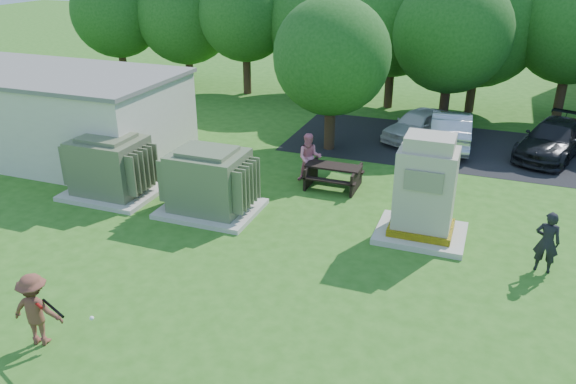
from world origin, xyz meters
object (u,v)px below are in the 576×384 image
at_px(person_at_picnic, 310,158).
at_px(car_white, 418,124).
at_px(car_silver_a, 451,128).
at_px(transformer_left, 110,167).
at_px(transformer_right, 209,183).
at_px(batter, 36,310).
at_px(person_by_generator, 547,242).
at_px(generator_cabinet, 425,194).
at_px(car_dark, 554,139).
at_px(picnic_table, 333,174).

bearing_deg(person_at_picnic, car_white, 47.29).
bearing_deg(car_silver_a, transformer_left, 37.53).
xyz_separation_m(transformer_left, transformer_right, (3.70, 0.00, 0.00)).
height_order(batter, car_silver_a, batter).
height_order(transformer_left, transformer_right, same).
relative_size(person_by_generator, person_at_picnic, 0.96).
distance_m(batter, person_at_picnic, 10.72).
bearing_deg(generator_cabinet, car_silver_a, 90.49).
xyz_separation_m(transformer_left, car_dark, (14.07, 9.31, -0.28)).
bearing_deg(batter, person_by_generator, -157.15).
height_order(batter, car_white, batter).
distance_m(transformer_left, car_silver_a, 13.64).
distance_m(transformer_right, car_silver_a, 11.18).
bearing_deg(person_at_picnic, car_silver_a, 36.00).
bearing_deg(transformer_left, picnic_table, 25.21).
xyz_separation_m(person_at_picnic, car_silver_a, (4.28, 5.71, -0.14)).
xyz_separation_m(picnic_table, batter, (-3.45, -10.17, 0.32)).
relative_size(generator_cabinet, car_dark, 0.64).
relative_size(picnic_table, car_white, 0.49).
height_order(person_by_generator, person_at_picnic, person_at_picnic).
relative_size(car_silver_a, car_dark, 0.94).
xyz_separation_m(transformer_right, person_by_generator, (9.71, -0.15, -0.13)).
distance_m(car_white, car_silver_a, 1.43).
bearing_deg(person_at_picnic, batter, -120.62).
height_order(picnic_table, car_dark, car_dark).
xyz_separation_m(generator_cabinet, car_dark, (3.89, 8.66, -0.65)).
xyz_separation_m(picnic_table, person_by_generator, (6.62, -3.34, 0.34)).
bearing_deg(transformer_right, generator_cabinet, 5.71).
bearing_deg(car_dark, car_silver_a, -158.33).
bearing_deg(person_at_picnic, picnic_table, -31.96).
xyz_separation_m(batter, person_by_generator, (10.07, 6.83, 0.01)).
bearing_deg(person_at_picnic, transformer_left, -166.56).
relative_size(car_white, car_dark, 0.81).
bearing_deg(person_at_picnic, transformer_right, -138.87).
distance_m(person_at_picnic, car_silver_a, 7.13).
height_order(transformer_left, car_white, transformer_left).
distance_m(transformer_right, person_at_picnic, 4.05).
distance_m(car_silver_a, car_dark, 3.96).
height_order(picnic_table, batter, batter).
xyz_separation_m(picnic_table, person_at_picnic, (-0.96, 0.25, 0.37)).
height_order(picnic_table, person_by_generator, person_by_generator).
relative_size(picnic_table, car_dark, 0.40).
relative_size(transformer_right, batter, 1.81).
relative_size(batter, person_at_picnic, 0.95).
height_order(person_by_generator, car_silver_a, person_by_generator).
bearing_deg(transformer_right, transformer_left, 180.00).
height_order(transformer_right, car_silver_a, transformer_right).
relative_size(batter, car_silver_a, 0.37).
distance_m(generator_cabinet, car_white, 9.01).
distance_m(transformer_left, generator_cabinet, 10.21).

